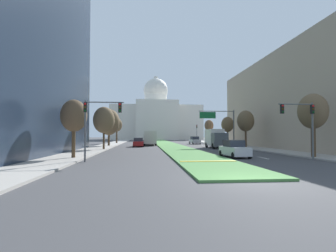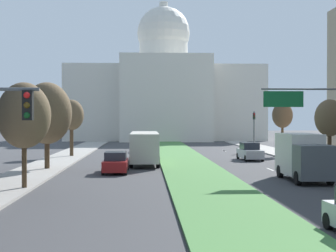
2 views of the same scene
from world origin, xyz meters
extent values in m
plane|color=#3D3D3F|center=(0.00, 52.02, 0.00)|extent=(260.00, 260.00, 0.00)
cube|color=#4C8442|center=(0.00, 46.82, 0.07)|extent=(5.04, 93.63, 0.14)
cube|color=silver|center=(6.55, 33.50, 0.00)|extent=(0.16, 2.40, 0.01)
cube|color=silver|center=(6.55, 37.86, 0.00)|extent=(0.16, 2.40, 0.01)
cube|color=silver|center=(6.55, 50.60, 0.00)|extent=(0.16, 2.40, 0.01)
cube|color=silver|center=(6.55, 63.38, 0.00)|extent=(0.16, 2.40, 0.01)
cube|color=silver|center=(6.55, 62.71, 0.00)|extent=(0.16, 2.40, 0.01)
cube|color=#9E9991|center=(-12.58, 41.61, 0.07)|extent=(4.00, 93.63, 0.15)
cube|color=#9E9991|center=(12.58, 41.61, 0.07)|extent=(4.00, 93.63, 0.15)
cube|color=silver|center=(0.00, 104.04, 7.36)|extent=(38.90, 24.33, 14.72)
cube|color=silver|center=(0.00, 89.87, 8.09)|extent=(17.12, 4.00, 16.19)
cylinder|color=silver|center=(0.00, 104.04, 17.60)|extent=(10.21, 10.21, 5.76)
sphere|color=silver|center=(0.00, 104.04, 22.43)|extent=(11.14, 11.14, 11.14)
cylinder|color=silver|center=(0.00, 104.04, 27.44)|extent=(1.80, 1.80, 3.00)
cube|color=black|center=(-7.20, 9.95, 4.60)|extent=(0.28, 0.24, 0.84)
sphere|color=red|center=(-7.20, 9.81, 4.88)|extent=(0.18, 0.18, 0.18)
sphere|color=#4C380F|center=(-7.20, 9.81, 4.60)|extent=(0.18, 0.18, 0.18)
sphere|color=#0F4219|center=(-7.20, 9.81, 4.32)|extent=(0.18, 0.18, 0.18)
cylinder|color=#515456|center=(10.08, 60.77, 2.60)|extent=(0.16, 0.16, 5.20)
cube|color=black|center=(10.08, 60.77, 4.60)|extent=(0.28, 0.24, 0.84)
sphere|color=red|center=(10.08, 60.63, 4.88)|extent=(0.18, 0.18, 0.18)
sphere|color=#4C380F|center=(10.08, 60.63, 4.60)|extent=(0.18, 0.18, 0.18)
sphere|color=#0F4219|center=(10.08, 60.63, 4.32)|extent=(0.18, 0.18, 0.18)
cylinder|color=#515456|center=(7.20, 30.64, 6.30)|extent=(6.15, 0.12, 0.12)
cube|color=#146033|center=(5.67, 30.59, 5.60)|extent=(2.80, 0.08, 1.10)
cylinder|color=#4C3823|center=(-11.09, 26.15, 1.73)|extent=(0.30, 0.30, 3.45)
ellipsoid|color=brown|center=(-11.09, 26.15, 4.43)|extent=(3.14, 3.14, 3.92)
cylinder|color=#4C3823|center=(-11.99, 38.01, 1.72)|extent=(0.41, 0.41, 3.43)
ellipsoid|color=brown|center=(-11.99, 38.01, 4.70)|extent=(4.07, 4.07, 5.09)
cylinder|color=#4C3823|center=(11.66, 38.07, 1.77)|extent=(0.33, 0.33, 3.53)
ellipsoid|color=brown|center=(11.66, 38.07, 4.32)|extent=(2.51, 2.51, 3.13)
cylinder|color=#4C3823|center=(-12.06, 52.57, 1.91)|extent=(0.41, 0.41, 3.83)
ellipsoid|color=brown|center=(-12.06, 52.57, 4.67)|extent=(2.71, 2.71, 3.39)
cylinder|color=#4C3823|center=(12.05, 54.38, 1.97)|extent=(0.29, 0.29, 3.93)
ellipsoid|color=brown|center=(12.05, 54.38, 4.68)|extent=(2.38, 2.38, 2.98)
cylinder|color=black|center=(3.07, 14.66, 0.32)|extent=(0.26, 0.65, 0.64)
cube|color=maroon|center=(-6.22, 35.73, 0.62)|extent=(1.85, 4.66, 0.79)
cube|color=#282D38|center=(-6.22, 35.55, 1.34)|extent=(1.63, 2.24, 0.65)
cylinder|color=black|center=(-7.07, 37.61, 0.32)|extent=(0.22, 0.64, 0.64)
cylinder|color=black|center=(-5.38, 37.61, 0.32)|extent=(0.22, 0.64, 0.64)
cylinder|color=black|center=(-7.06, 33.85, 0.32)|extent=(0.22, 0.64, 0.64)
cylinder|color=black|center=(-5.37, 33.85, 0.32)|extent=(0.22, 0.64, 0.64)
cube|color=#BCBCC1|center=(6.84, 47.61, 0.65)|extent=(2.03, 4.50, 0.87)
cube|color=#282D38|center=(6.84, 47.79, 1.44)|extent=(1.71, 2.19, 0.71)
cylinder|color=black|center=(7.76, 45.89, 0.32)|extent=(0.25, 0.65, 0.64)
cylinder|color=black|center=(6.07, 45.82, 0.32)|extent=(0.25, 0.65, 0.64)
cylinder|color=black|center=(7.61, 49.41, 0.32)|extent=(0.25, 0.65, 0.64)
cylinder|color=black|center=(5.93, 49.34, 0.32)|extent=(0.25, 0.65, 0.64)
cube|color=silver|center=(-3.96, 61.28, 0.62)|extent=(2.09, 4.68, 0.79)
cube|color=#282D38|center=(-3.95, 61.10, 1.33)|extent=(1.75, 2.28, 0.65)
cylinder|color=black|center=(-4.90, 63.08, 0.32)|extent=(0.25, 0.65, 0.64)
cylinder|color=black|center=(-3.20, 63.17, 0.32)|extent=(0.25, 0.65, 0.64)
cylinder|color=black|center=(-4.71, 59.39, 0.32)|extent=(0.25, 0.65, 0.64)
cylinder|color=black|center=(-3.01, 59.48, 0.32)|extent=(0.25, 0.65, 0.64)
cube|color=#4C5156|center=(6.84, 27.59, 1.45)|extent=(2.30, 2.00, 2.20)
cube|color=silver|center=(6.84, 30.79, 1.80)|extent=(2.30, 4.40, 2.80)
cylinder|color=black|center=(7.89, 27.59, 0.45)|extent=(0.30, 0.90, 0.90)
cylinder|color=black|center=(5.79, 27.59, 0.45)|extent=(0.30, 0.90, 0.90)
cylinder|color=black|center=(7.89, 31.89, 0.45)|extent=(0.30, 0.90, 0.90)
cylinder|color=black|center=(5.79, 31.89, 0.45)|extent=(0.30, 0.90, 0.90)
cube|color=beige|center=(-3.97, 43.40, 1.70)|extent=(2.50, 11.00, 2.50)
cube|color=#232833|center=(-3.97, 43.40, 2.05)|extent=(2.52, 10.12, 0.90)
cylinder|color=black|center=(-5.12, 47.70, 0.50)|extent=(0.32, 1.00, 1.00)
cylinder|color=black|center=(-2.82, 47.70, 0.50)|extent=(0.32, 1.00, 1.00)
cylinder|color=black|center=(-5.12, 39.50, 0.50)|extent=(0.32, 1.00, 1.00)
cylinder|color=black|center=(-2.82, 39.50, 0.50)|extent=(0.32, 1.00, 1.00)
camera|label=1|loc=(-5.11, -11.91, 2.33)|focal=27.11mm
camera|label=2|loc=(-3.92, -4.57, 4.22)|focal=54.88mm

